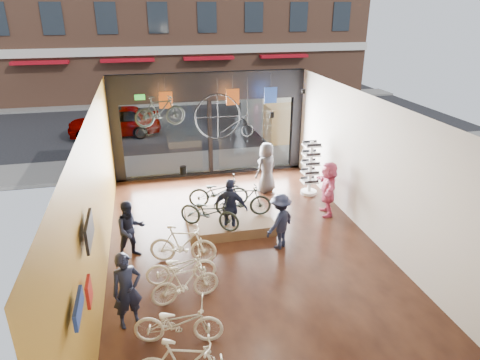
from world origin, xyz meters
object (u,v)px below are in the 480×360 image
object	(u,v)px
floor_bike_5	(183,244)
floor_bike_3	(185,283)
customer_4	(266,168)
display_platform	(229,221)
customer_5	(328,188)
street_car	(114,121)
floor_bike_4	(181,267)
customer_3	(280,221)
customer_2	(231,207)
floor_bike_2	(178,322)
customer_1	(130,230)
customer_0	(127,290)
hung_bike	(160,111)
penny_farthing	(227,118)
display_bike_right	(218,192)
box_truck	(276,107)
display_bike_mid	(243,200)
sunglasses_rack	(310,168)
display_bike_left	(209,212)

from	to	relation	value
floor_bike_5	floor_bike_3	bearing A→B (deg)	-167.94
customer_4	floor_bike_3	bearing A→B (deg)	27.71
display_platform	customer_5	xyz separation A→B (m)	(3.09, 0.11, 0.69)
street_car	floor_bike_4	distance (m)	12.82
display_platform	customer_3	size ratio (longest dim) A/B	1.57
customer_2	customer_3	world-z (taller)	customer_2
floor_bike_2	customer_1	xyz separation A→B (m)	(-0.88, 3.24, 0.33)
customer_0	hung_bike	bearing A→B (deg)	59.95
customer_2	customer_5	bearing A→B (deg)	-140.71
penny_farthing	floor_bike_3	bearing A→B (deg)	-109.77
floor_bike_2	customer_0	size ratio (longest dim) A/B	1.04
display_platform	penny_farthing	distance (m)	3.69
floor_bike_5	display_bike_right	xyz separation A→B (m)	(1.32, 2.34, 0.27)
street_car	customer_4	size ratio (longest dim) A/B	2.50
box_truck	display_bike_right	xyz separation A→B (m)	(-4.45, -8.48, -0.48)
customer_5	floor_bike_2	bearing A→B (deg)	-34.83
penny_farthing	customer_3	bearing A→B (deg)	-82.75
box_truck	floor_bike_4	world-z (taller)	box_truck
display_bike_mid	sunglasses_rack	bearing A→B (deg)	-49.09
street_car	customer_5	bearing A→B (deg)	33.31
display_bike_left	display_bike_mid	distance (m)	1.17
floor_bike_3	floor_bike_5	distance (m)	1.53
floor_bike_4	customer_1	bearing A→B (deg)	39.63
floor_bike_5	customer_3	size ratio (longest dim) A/B	1.10
sunglasses_rack	floor_bike_2	bearing A→B (deg)	-142.85
floor_bike_5	display_bike_mid	world-z (taller)	display_bike_mid
floor_bike_3	customer_5	distance (m)	5.68
floor_bike_5	sunglasses_rack	distance (m)	5.63
display_bike_mid	floor_bike_2	bearing A→B (deg)	161.09
display_platform	display_bike_right	bearing A→B (deg)	101.35
customer_0	customer_4	distance (m)	7.31
box_truck	sunglasses_rack	bearing A→B (deg)	-98.79
display_bike_right	hung_bike	size ratio (longest dim) A/B	1.13
street_car	floor_bike_2	bearing A→B (deg)	6.79
floor_bike_4	customer_1	size ratio (longest dim) A/B	1.04
display_bike_left	display_bike_right	xyz separation A→B (m)	(0.48, 1.26, 0.01)
floor_bike_2	sunglasses_rack	xyz separation A→B (m)	(4.96, 5.95, 0.48)
display_bike_right	customer_0	distance (m)	5.07
floor_bike_2	display_bike_left	size ratio (longest dim) A/B	0.96
floor_bike_2	customer_2	xyz separation A→B (m)	(1.80, 3.82, 0.38)
display_bike_mid	hung_bike	size ratio (longest dim) A/B	1.02
customer_3	customer_0	bearing A→B (deg)	-6.97
floor_bike_4	customer_2	distance (m)	2.54
floor_bike_2	penny_farthing	bearing A→B (deg)	-7.33
floor_bike_5	customer_4	world-z (taller)	customer_4
display_bike_mid	floor_bike_5	bearing A→B (deg)	138.38
floor_bike_2	customer_3	distance (m)	4.10
customer_1	sunglasses_rack	world-z (taller)	sunglasses_rack
display_platform	customer_2	distance (m)	0.83
street_car	box_truck	bearing A→B (deg)	82.75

